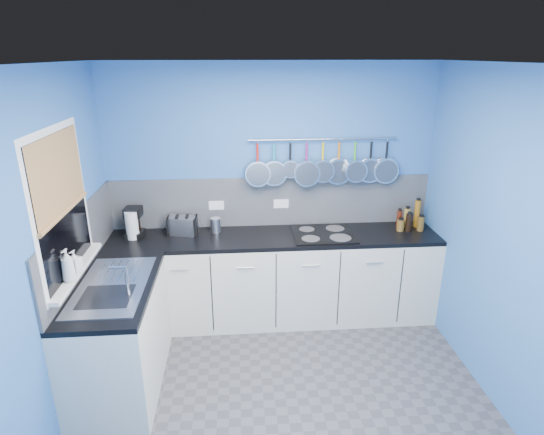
{
  "coord_description": "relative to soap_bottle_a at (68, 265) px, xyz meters",
  "views": [
    {
      "loc": [
        -0.33,
        -2.82,
        2.56
      ],
      "look_at": [
        -0.05,
        0.75,
        1.25
      ],
      "focal_mm": 29.74,
      "sensor_mm": 36.0,
      "label": 1
    }
  ],
  "objects": [
    {
      "name": "mixer_tap",
      "position": [
        0.39,
        0.0,
        -0.14
      ],
      "size": [
        0.12,
        0.08,
        0.26
      ],
      "primitive_type": null,
      "color": "silver",
      "rests_on": "worktop_left"
    },
    {
      "name": "socket_left",
      "position": [
        0.98,
        1.36,
        -0.04
      ],
      "size": [
        0.15,
        0.01,
        0.09
      ],
      "primitive_type": "cube",
      "color": "white",
      "rests_on": "backsplash_back"
    },
    {
      "name": "window_glass",
      "position": [
        -0.04,
        0.18,
        0.38
      ],
      "size": [
        0.01,
        0.9,
        1.0
      ],
      "primitive_type": "cube",
      "color": "black",
      "rests_on": "wall_left"
    },
    {
      "name": "bamboo_blind",
      "position": [
        -0.03,
        0.18,
        0.61
      ],
      "size": [
        0.01,
        0.9,
        0.55
      ],
      "primitive_type": "cube",
      "color": "#9D7251",
      "rests_on": "wall_left"
    },
    {
      "name": "ceiling",
      "position": [
        1.53,
        -0.12,
        1.34
      ],
      "size": [
        3.2,
        3.0,
        0.02
      ],
      "primitive_type": "cube",
      "color": "white",
      "rests_on": "ground"
    },
    {
      "name": "pan_6",
      "position": [
        2.35,
        1.32,
        0.4
      ],
      "size": [
        0.22,
        0.12,
        0.41
      ],
      "primitive_type": null,
      "color": "silver",
      "rests_on": "pot_rail"
    },
    {
      "name": "condiment_4",
      "position": [
        2.87,
        1.1,
        -0.18
      ],
      "size": [
        0.07,
        0.07,
        0.18
      ],
      "primitive_type": "cylinder",
      "color": "black",
      "rests_on": "worktop_back"
    },
    {
      "name": "worktop_back",
      "position": [
        1.53,
        1.08,
        -0.29
      ],
      "size": [
        3.2,
        0.6,
        0.04
      ],
      "primitive_type": "cube",
      "color": "black",
      "rests_on": "cabinet_run_back"
    },
    {
      "name": "pan_8",
      "position": [
        2.67,
        1.32,
        0.39
      ],
      "size": [
        0.25,
        0.07,
        0.44
      ],
      "primitive_type": null,
      "color": "silver",
      "rests_on": "pot_rail"
    },
    {
      "name": "worktop_left",
      "position": [
        0.23,
        0.18,
        -0.29
      ],
      "size": [
        0.6,
        1.2,
        0.04
      ],
      "primitive_type": "cube",
      "color": "black",
      "rests_on": "cabinet_run_left"
    },
    {
      "name": "backsplash_back",
      "position": [
        1.53,
        1.37,
        -0.02
      ],
      "size": [
        3.2,
        0.02,
        0.5
      ],
      "primitive_type": "cube",
      "color": "gray",
      "rests_on": "wall_back"
    },
    {
      "name": "wall_front",
      "position": [
        1.53,
        -1.63,
        0.08
      ],
      "size": [
        3.2,
        0.02,
        2.5
      ],
      "primitive_type": "cube",
      "color": "#366CB5",
      "rests_on": "ground"
    },
    {
      "name": "backsplash_left",
      "position": [
        -0.06,
        0.48,
        -0.02
      ],
      "size": [
        0.02,
        1.8,
        0.5
      ],
      "primitive_type": "cube",
      "color": "gray",
      "rests_on": "wall_left"
    },
    {
      "name": "hob",
      "position": [
        2.01,
        1.07,
        -0.26
      ],
      "size": [
        0.59,
        0.52,
        0.01
      ],
      "primitive_type": "cube",
      "color": "black",
      "rests_on": "worktop_back"
    },
    {
      "name": "sink_unit",
      "position": [
        0.23,
        0.18,
        -0.27
      ],
      "size": [
        0.5,
        0.95,
        0.01
      ],
      "primitive_type": "cube",
      "color": "silver",
      "rests_on": "worktop_left"
    },
    {
      "name": "pan_3",
      "position": [
        1.87,
        1.32,
        0.39
      ],
      "size": [
        0.26,
        0.1,
        0.45
      ],
      "primitive_type": null,
      "color": "silver",
      "rests_on": "pot_rail"
    },
    {
      "name": "condiment_5",
      "position": [
        2.8,
        1.11,
        -0.21
      ],
      "size": [
        0.07,
        0.07,
        0.11
      ],
      "primitive_type": "cylinder",
      "color": "brown",
      "rests_on": "worktop_back"
    },
    {
      "name": "pan_4",
      "position": [
        2.03,
        1.32,
        0.4
      ],
      "size": [
        0.23,
        0.09,
        0.42
      ],
      "primitive_type": null,
      "color": "silver",
      "rests_on": "pot_rail"
    },
    {
      "name": "condiment_1",
      "position": [
        2.89,
        1.2,
        -0.17
      ],
      "size": [
        0.06,
        0.06,
        0.2
      ],
      "primitive_type": "cylinder",
      "color": "olive",
      "rests_on": "worktop_back"
    },
    {
      "name": "coffee_maker",
      "position": [
        0.2,
        1.17,
        -0.13
      ],
      "size": [
        0.18,
        0.19,
        0.29
      ],
      "primitive_type": null,
      "rotation": [
        0.0,
        0.0,
        -0.08
      ],
      "color": "black",
      "rests_on": "worktop_back"
    },
    {
      "name": "toaster",
      "position": [
        0.65,
        1.2,
        -0.18
      ],
      "size": [
        0.3,
        0.22,
        0.17
      ],
      "primitive_type": "cube",
      "rotation": [
        0.0,
        0.0,
        -0.25
      ],
      "color": "silver",
      "rests_on": "worktop_back"
    },
    {
      "name": "pan_0",
      "position": [
        1.4,
        1.32,
        0.39
      ],
      "size": [
        0.25,
        0.09,
        0.44
      ],
      "primitive_type": null,
      "color": "silver",
      "rests_on": "pot_rail"
    },
    {
      "name": "socket_right",
      "position": [
        1.63,
        1.36,
        -0.04
      ],
      "size": [
        0.15,
        0.01,
        0.09
      ],
      "primitive_type": "cube",
      "color": "white",
      "rests_on": "backsplash_back"
    },
    {
      "name": "floor",
      "position": [
        1.53,
        -0.12,
        -1.18
      ],
      "size": [
        3.2,
        3.0,
        0.02
      ],
      "primitive_type": "cube",
      "color": "#47474C",
      "rests_on": "ground"
    },
    {
      "name": "pan_2",
      "position": [
        1.71,
        1.32,
        0.43
      ],
      "size": [
        0.17,
        0.08,
        0.36
      ],
      "primitive_type": null,
      "color": "silver",
      "rests_on": "pot_rail"
    },
    {
      "name": "pot_rail",
      "position": [
        2.03,
        1.33,
        0.61
      ],
      "size": [
        1.45,
        0.02,
        0.02
      ],
      "primitive_type": "cylinder",
      "rotation": [
        0.0,
        1.57,
        0.0
      ],
      "color": "silver",
      "rests_on": "wall_back"
    },
    {
      "name": "canister",
      "position": [
        0.97,
        1.22,
        -0.2
      ],
      "size": [
        0.11,
        0.11,
        0.15
      ],
      "primitive_type": "cylinder",
      "rotation": [
        0.0,
        0.0,
        -0.11
      ],
      "color": "silver",
      "rests_on": "worktop_back"
    },
    {
      "name": "wall_right",
      "position": [
        3.14,
        -0.12,
        0.08
      ],
      "size": [
        0.02,
        3.0,
        2.5
      ],
      "primitive_type": "cube",
      "color": "#366CB5",
      "rests_on": "ground"
    },
    {
      "name": "soap_bottle_b",
      "position": [
        0.0,
        0.13,
        -0.03
      ],
      "size": [
        0.1,
        0.1,
        0.17
      ],
      "primitive_type": "imported",
      "rotation": [
        0.0,
        0.0,
        -0.36
      ],
      "color": "white",
      "rests_on": "window_sill"
    },
    {
      "name": "soap_bottle_a",
      "position": [
        0.0,
        0.0,
        0.0
      ],
      "size": [
        0.1,
        0.1,
        0.24
      ],
      "primitive_type": "imported",
      "rotation": [
        0.0,
        0.0,
        -0.13
      ],
      "color": "white",
      "rests_on": "window_sill"
    },
    {
      "name": "pan_1",
      "position": [
        1.55,
        1.32,
        0.39
      ],
      "size": [
        0.25,
        0.08,
        0.44
      ],
      "primitive_type": null,
      "color": "silver",
      "rests_on": "pot_rail"
    },
    {
      "name": "window_sill",
      "position": [
        -0.02,
        0.18,
        -0.13
      ],
      "size": [
        0.1,
        0.98,
        0.03
      ],
      "primitive_type": "cube",
      "color": "white",
      "rests_on": "wall_left"
    },
    {
      "name": "window_frame",
      "position": [
        -0.05,
        0.18,
        0.38
      ],
      "size": [
        0.01,
        1.0,
        1.1
      ],
      "primitive_type": "cube",
      "color": "white",
      "rests_on": "wall_left"
    },
    {
      "name": "wall_left",
      "position": [
        -0.08,
        -0.12,
        0.08
      ],
      "size": [
        0.02,
        3.0,
        2.5
      ],
      "primitive_type": "cube",
      "color": "#366CB5",
      "rests_on": "ground"
    },
    {
      "name": "cabinet_run_back",
      "position": [
        1.53,
        1.08,
        -0.74
      ],
      "size": [
        3.2,
        0.6,
        0.86
      ],
      "primitive_type": "cube",
      "color": "beige",
      "rests_on": "ground"
    },
    {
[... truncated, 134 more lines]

